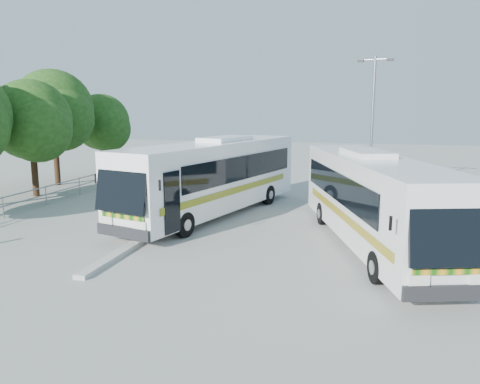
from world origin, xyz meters
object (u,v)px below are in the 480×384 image
(coach_main, at_px, (214,175))
(lamppost, at_px, (372,121))
(tree_far_d, at_px, (54,110))
(tree_far_e, at_px, (102,122))
(tree_far_c, at_px, (32,120))
(coach_adjacent, at_px, (373,198))

(coach_main, height_order, lamppost, lamppost)
(coach_main, distance_m, lamppost, 9.70)
(tree_far_d, distance_m, tree_far_e, 4.65)
(tree_far_c, height_order, coach_adjacent, tree_far_c)
(tree_far_d, bearing_deg, tree_far_c, -72.17)
(lamppost, bearing_deg, coach_adjacent, -75.08)
(tree_far_c, distance_m, tree_far_e, 8.22)
(lamppost, bearing_deg, coach_main, -123.61)
(tree_far_d, xyz_separation_m, tree_far_e, (0.68, 4.50, -0.93))
(coach_adjacent, bearing_deg, coach_main, 136.79)
(lamppost, bearing_deg, tree_far_d, -163.23)
(lamppost, bearing_deg, tree_far_e, -176.77)
(tree_far_d, height_order, lamppost, lamppost)
(tree_far_c, xyz_separation_m, coach_adjacent, (18.13, -5.43, -2.51))
(tree_far_d, relative_size, lamppost, 0.96)
(tree_far_d, xyz_separation_m, lamppost, (19.40, 0.46, -0.59))
(coach_adjacent, bearing_deg, tree_far_e, 126.61)
(tree_far_c, distance_m, coach_main, 11.55)
(tree_far_e, height_order, coach_main, tree_far_e)
(tree_far_e, bearing_deg, tree_far_d, -98.63)
(tree_far_e, distance_m, coach_main, 15.60)
(tree_far_c, bearing_deg, coach_main, -10.23)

